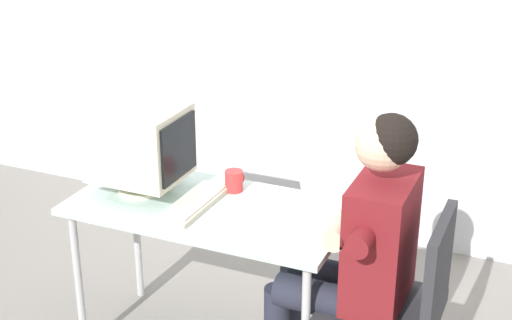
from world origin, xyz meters
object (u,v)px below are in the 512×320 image
object	(u,v)px
desk	(209,219)
crt_monitor	(140,143)
keyboard	(194,203)
office_chair	(399,301)
desk_mug	(234,181)
person_seated	(356,246)

from	to	relation	value
desk	crt_monitor	size ratio (longest dim) A/B	3.00
keyboard	office_chair	size ratio (longest dim) A/B	0.48
crt_monitor	desk	bearing A→B (deg)	-2.91
keyboard	desk_mug	bearing A→B (deg)	67.75
keyboard	crt_monitor	bearing A→B (deg)	169.97
crt_monitor	keyboard	world-z (taller)	crt_monitor
office_chair	person_seated	xyz separation A→B (m)	(-0.19, 0.00, 0.21)
office_chair	desk_mug	world-z (taller)	office_chair
crt_monitor	desk_mug	size ratio (longest dim) A/B	4.20
crt_monitor	desk_mug	xyz separation A→B (m)	(0.38, 0.17, -0.18)
office_chair	desk_mug	size ratio (longest dim) A/B	9.23
desk	person_seated	bearing A→B (deg)	-3.64
crt_monitor	keyboard	bearing A→B (deg)	-10.03
office_chair	desk	bearing A→B (deg)	177.14
crt_monitor	desk_mug	bearing A→B (deg)	23.47
desk	keyboard	size ratio (longest dim) A/B	2.82
office_chair	desk_mug	bearing A→B (deg)	164.72
desk	office_chair	size ratio (longest dim) A/B	1.37
desk	desk_mug	distance (m)	0.22
keyboard	office_chair	world-z (taller)	office_chair
crt_monitor	desk_mug	distance (m)	0.45
office_chair	crt_monitor	bearing A→B (deg)	177.13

